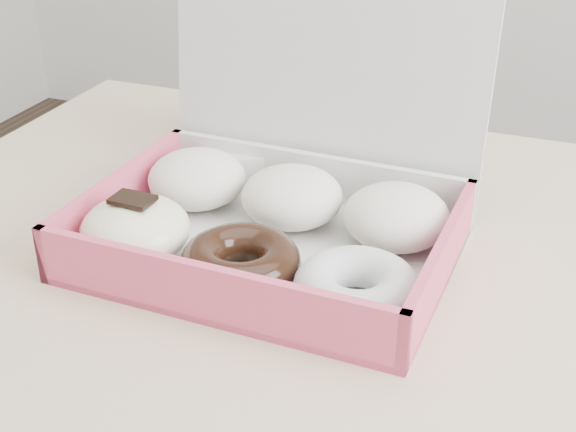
% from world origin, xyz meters
% --- Properties ---
extents(table, '(1.20, 0.80, 0.75)m').
position_xyz_m(table, '(0.00, 0.00, 0.67)').
color(table, tan).
rests_on(table, ground).
extents(donut_box, '(0.34, 0.29, 0.24)m').
position_xyz_m(donut_box, '(-0.19, 0.04, 0.79)').
color(donut_box, silver).
rests_on(donut_box, table).
extents(newspapers, '(0.34, 0.32, 0.04)m').
position_xyz_m(newspapers, '(-0.23, 0.26, 0.77)').
color(newspapers, white).
rests_on(newspapers, table).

